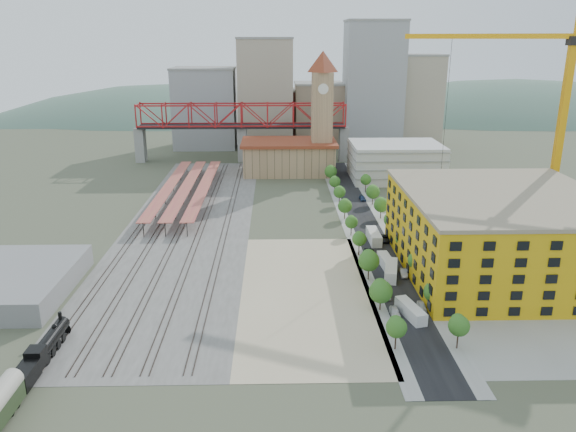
{
  "coord_description": "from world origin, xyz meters",
  "views": [
    {
      "loc": [
        -10.47,
        -141.96,
        52.6
      ],
      "look_at": [
        -7.39,
        -8.13,
        10.0
      ],
      "focal_mm": 35.0,
      "sensor_mm": 36.0,
      "label": 1
    }
  ],
  "objects_px": {
    "locomotive": "(44,350)",
    "site_trailer_d": "(374,237)",
    "tower_crane": "(549,95)",
    "site_trailer_b": "(391,271)",
    "car_0": "(395,312)",
    "site_trailer_c": "(386,262)",
    "construction_building": "(501,232)",
    "site_trailer_a": "(411,311)",
    "clock_tower": "(322,102)"
  },
  "relations": [
    {
      "from": "site_trailer_a",
      "to": "site_trailer_c",
      "type": "xyz_separation_m",
      "value": [
        0.0,
        25.2,
        -0.0
      ]
    },
    {
      "from": "clock_tower",
      "to": "construction_building",
      "type": "xyz_separation_m",
      "value": [
        34.0,
        -99.99,
        -19.29
      ]
    },
    {
      "from": "site_trailer_c",
      "to": "construction_building",
      "type": "bearing_deg",
      "value": -8.94
    },
    {
      "from": "car_0",
      "to": "tower_crane",
      "type": "bearing_deg",
      "value": 47.91
    },
    {
      "from": "site_trailer_d",
      "to": "site_trailer_c",
      "type": "bearing_deg",
      "value": -90.33
    },
    {
      "from": "locomotive",
      "to": "site_trailer_d",
      "type": "distance_m",
      "value": 87.3
    },
    {
      "from": "tower_crane",
      "to": "site_trailer_c",
      "type": "bearing_deg",
      "value": -151.83
    },
    {
      "from": "site_trailer_c",
      "to": "car_0",
      "type": "relative_size",
      "value": 2.0
    },
    {
      "from": "site_trailer_a",
      "to": "site_trailer_d",
      "type": "xyz_separation_m",
      "value": [
        0.0,
        42.98,
        0.16
      ]
    },
    {
      "from": "clock_tower",
      "to": "construction_building",
      "type": "relative_size",
      "value": 1.03
    },
    {
      "from": "site_trailer_b",
      "to": "site_trailer_c",
      "type": "xyz_separation_m",
      "value": [
        0.0,
        5.5,
        -0.13
      ]
    },
    {
      "from": "car_0",
      "to": "site_trailer_a",
      "type": "bearing_deg",
      "value": -6.35
    },
    {
      "from": "construction_building",
      "to": "site_trailer_b",
      "type": "xyz_separation_m",
      "value": [
        -26.0,
        -3.31,
        -8.01
      ]
    },
    {
      "from": "site_trailer_c",
      "to": "car_0",
      "type": "height_order",
      "value": "site_trailer_c"
    },
    {
      "from": "construction_building",
      "to": "locomotive",
      "type": "distance_m",
      "value": 99.5
    },
    {
      "from": "clock_tower",
      "to": "locomotive",
      "type": "distance_m",
      "value": 151.3
    },
    {
      "from": "site_trailer_c",
      "to": "site_trailer_d",
      "type": "distance_m",
      "value": 17.78
    },
    {
      "from": "site_trailer_a",
      "to": "site_trailer_d",
      "type": "bearing_deg",
      "value": 75.25
    },
    {
      "from": "locomotive",
      "to": "site_trailer_d",
      "type": "xyz_separation_m",
      "value": [
        66.0,
        57.14,
        -0.56
      ]
    },
    {
      "from": "clock_tower",
      "to": "tower_crane",
      "type": "relative_size",
      "value": 0.84
    },
    {
      "from": "tower_crane",
      "to": "site_trailer_d",
      "type": "relative_size",
      "value": 5.95
    },
    {
      "from": "construction_building",
      "to": "site_trailer_c",
      "type": "relative_size",
      "value": 5.48
    },
    {
      "from": "construction_building",
      "to": "tower_crane",
      "type": "distance_m",
      "value": 44.05
    },
    {
      "from": "locomotive",
      "to": "tower_crane",
      "type": "relative_size",
      "value": 0.34
    },
    {
      "from": "tower_crane",
      "to": "car_0",
      "type": "height_order",
      "value": "tower_crane"
    },
    {
      "from": "site_trailer_a",
      "to": "site_trailer_b",
      "type": "distance_m",
      "value": 19.7
    },
    {
      "from": "site_trailer_a",
      "to": "car_0",
      "type": "xyz_separation_m",
      "value": [
        -3.0,
        0.48,
        -0.48
      ]
    },
    {
      "from": "locomotive",
      "to": "tower_crane",
      "type": "height_order",
      "value": "tower_crane"
    },
    {
      "from": "construction_building",
      "to": "site_trailer_a",
      "type": "bearing_deg",
      "value": -138.49
    },
    {
      "from": "site_trailer_b",
      "to": "car_0",
      "type": "relative_size",
      "value": 2.22
    },
    {
      "from": "locomotive",
      "to": "site_trailer_c",
      "type": "distance_m",
      "value": 76.85
    },
    {
      "from": "construction_building",
      "to": "site_trailer_a",
      "type": "height_order",
      "value": "construction_building"
    },
    {
      "from": "locomotive",
      "to": "car_0",
      "type": "bearing_deg",
      "value": 13.08
    },
    {
      "from": "clock_tower",
      "to": "tower_crane",
      "type": "bearing_deg",
      "value": -53.7
    },
    {
      "from": "locomotive",
      "to": "site_trailer_a",
      "type": "distance_m",
      "value": 67.51
    },
    {
      "from": "locomotive",
      "to": "site_trailer_d",
      "type": "height_order",
      "value": "locomotive"
    },
    {
      "from": "tower_crane",
      "to": "site_trailer_a",
      "type": "bearing_deg",
      "value": -132.65
    },
    {
      "from": "locomotive",
      "to": "car_0",
      "type": "height_order",
      "value": "locomotive"
    },
    {
      "from": "tower_crane",
      "to": "site_trailer_b",
      "type": "relative_size",
      "value": 6.07
    },
    {
      "from": "site_trailer_c",
      "to": "site_trailer_d",
      "type": "relative_size",
      "value": 0.89
    },
    {
      "from": "site_trailer_a",
      "to": "car_0",
      "type": "height_order",
      "value": "site_trailer_a"
    },
    {
      "from": "site_trailer_d",
      "to": "locomotive",
      "type": "bearing_deg",
      "value": -139.45
    },
    {
      "from": "construction_building",
      "to": "car_0",
      "type": "relative_size",
      "value": 10.97
    },
    {
      "from": "tower_crane",
      "to": "clock_tower",
      "type": "bearing_deg",
      "value": 126.3
    },
    {
      "from": "site_trailer_a",
      "to": "site_trailer_b",
      "type": "bearing_deg",
      "value": 75.25
    },
    {
      "from": "locomotive",
      "to": "site_trailer_a",
      "type": "relative_size",
      "value": 2.3
    },
    {
      "from": "tower_crane",
      "to": "car_0",
      "type": "bearing_deg",
      "value": -134.74
    },
    {
      "from": "construction_building",
      "to": "tower_crane",
      "type": "relative_size",
      "value": 0.82
    },
    {
      "from": "clock_tower",
      "to": "site_trailer_a",
      "type": "bearing_deg",
      "value": -86.28
    },
    {
      "from": "locomotive",
      "to": "site_trailer_c",
      "type": "relative_size",
      "value": 2.3
    }
  ]
}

